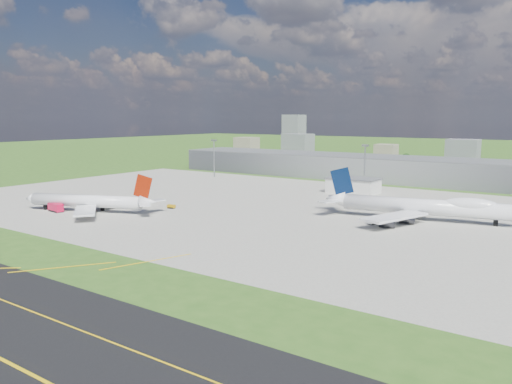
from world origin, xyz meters
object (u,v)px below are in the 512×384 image
Objects in this scene: tug_yellow at (171,207)px; van_white_near at (373,221)px; airliner_blue_quad at (424,207)px; airliner_red_twin at (91,202)px; crash_tender at (50,204)px; fire_truck at (56,208)px.

tug_yellow is 90.12m from van_white_near.
airliner_blue_quad is at bearing -25.95° from van_white_near.
crash_tender is (-23.97, -4.31, -2.92)m from airliner_red_twin.
airliner_blue_quad is at bearing 24.66° from crash_tender.
van_white_near is (110.35, 46.39, -3.34)m from airliner_red_twin.
airliner_red_twin is at bearing 38.32° from fire_truck.
tug_yellow is (22.55, 26.11, -3.73)m from airliner_red_twin.
airliner_red_twin is 24.53m from crash_tender.
fire_truck is (-138.13, -72.62, -3.81)m from airliner_blue_quad.
tug_yellow is 0.71× the size of van_white_near.
van_white_near is at bearing -139.65° from airliner_blue_quad.
crash_tender is 55.59m from tug_yellow.
tug_yellow is at bearing 33.07° from crash_tender.
crash_tender is at bearing -166.28° from airliner_blue_quad.
airliner_red_twin is 9.16× the size of crash_tender.
fire_truck reaches higher than crash_tender.
airliner_blue_quad is 23.26m from van_white_near.
airliner_blue_quad is (124.61, 64.24, 1.01)m from airliner_red_twin.
airliner_red_twin is 16.15m from fire_truck.
airliner_blue_quad is 20.14× the size of tug_yellow.
crash_tender reaches higher than van_white_near.
airliner_blue_quad is 11.62× the size of crash_tender.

